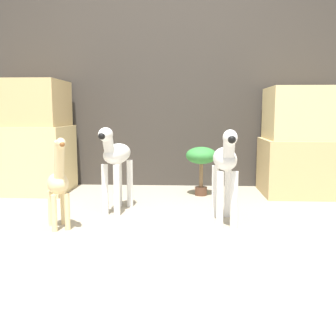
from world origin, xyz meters
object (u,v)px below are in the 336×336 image
Objects in this scene: potted_palm_front at (201,158)px; zebra_left at (116,159)px; zebra_right at (225,165)px; giraffe_figurine at (58,183)px.

zebra_left is at bearing -136.99° from potted_palm_front.
zebra_right is 1.00× the size of zebra_left.
zebra_left is 0.57m from giraffe_figurine.
giraffe_figurine is 1.36× the size of potted_palm_front.
zebra_right is 1.12m from giraffe_figurine.
giraffe_figurine is at bearing -131.28° from potted_palm_front.
giraffe_figurine is at bearing -121.82° from zebra_left.
zebra_left is 1.08× the size of giraffe_figurine.
giraffe_figurine is (-1.10, -0.18, -0.10)m from zebra_right.
zebra_right is 1.46× the size of potted_palm_front.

